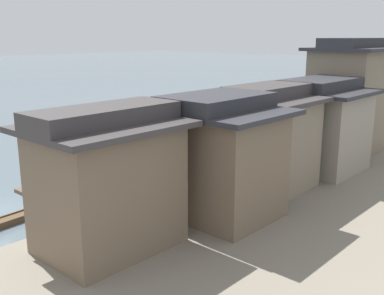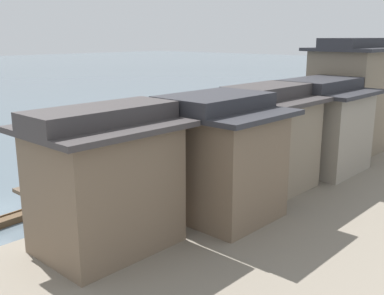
% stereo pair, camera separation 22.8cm
% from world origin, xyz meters
% --- Properties ---
extents(boat_moored_nearest, '(1.29, 4.21, 0.41)m').
position_xyz_m(boat_moored_nearest, '(4.09, 24.27, 0.14)').
color(boat_moored_nearest, '#232326').
rests_on(boat_moored_nearest, ground).
extents(boat_moored_second, '(1.72, 5.19, 0.46)m').
position_xyz_m(boat_moored_second, '(4.48, 30.36, 0.15)').
color(boat_moored_second, brown).
rests_on(boat_moored_second, ground).
extents(boat_moored_third, '(1.93, 4.54, 0.82)m').
position_xyz_m(boat_moored_third, '(4.18, 45.74, 0.29)').
color(boat_moored_third, brown).
rests_on(boat_moored_third, ground).
extents(boat_moored_far, '(1.32, 3.68, 0.56)m').
position_xyz_m(boat_moored_far, '(4.26, 35.50, 0.19)').
color(boat_moored_far, brown).
rests_on(boat_moored_far, ground).
extents(house_waterfront_nearest, '(5.29, 6.40, 6.14)m').
position_xyz_m(house_waterfront_nearest, '(9.55, 0.89, 3.87)').
color(house_waterfront_nearest, '#75604C').
rests_on(house_waterfront_nearest, riverbank_right).
extents(house_waterfront_second, '(7.05, 5.47, 6.14)m').
position_xyz_m(house_waterfront_second, '(10.44, 6.98, 3.87)').
color(house_waterfront_second, '#75604C').
rests_on(house_waterfront_second, riverbank_right).
extents(house_waterfront_tall, '(6.00, 5.42, 6.14)m').
position_xyz_m(house_waterfront_tall, '(9.91, 12.40, 3.87)').
color(house_waterfront_tall, gray).
rests_on(house_waterfront_tall, riverbank_right).
extents(house_waterfront_narrow, '(6.76, 6.14, 6.14)m').
position_xyz_m(house_waterfront_narrow, '(10.29, 18.01, 3.86)').
color(house_waterfront_narrow, gray).
rests_on(house_waterfront_narrow, riverbank_right).
extents(house_waterfront_far, '(5.69, 6.75, 8.74)m').
position_xyz_m(house_waterfront_far, '(9.75, 24.02, 5.16)').
color(house_waterfront_far, '#7F705B').
rests_on(house_waterfront_far, riverbank_right).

